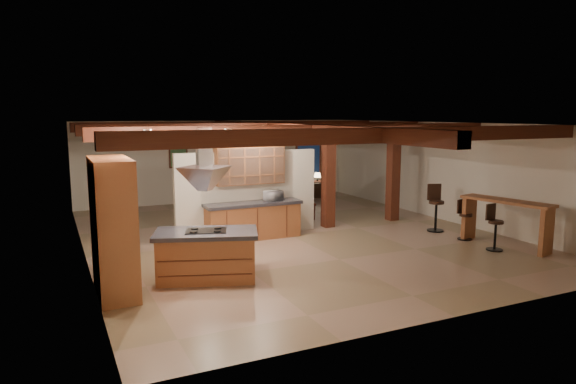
{
  "coord_description": "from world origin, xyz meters",
  "views": [
    {
      "loc": [
        -5.63,
        -11.8,
        3.16
      ],
      "look_at": [
        0.16,
        0.5,
        1.07
      ],
      "focal_mm": 32.0,
      "sensor_mm": 36.0,
      "label": 1
    }
  ],
  "objects_px": {
    "dining_table": "(273,208)",
    "bar_counter": "(506,215)",
    "sofa": "(303,189)",
    "kitchen_island": "(207,255)"
  },
  "relations": [
    {
      "from": "dining_table",
      "to": "bar_counter",
      "type": "xyz_separation_m",
      "value": [
        3.68,
        -5.44,
        0.44
      ]
    },
    {
      "from": "sofa",
      "to": "dining_table",
      "type": "bearing_deg",
      "value": 72.68
    },
    {
      "from": "dining_table",
      "to": "bar_counter",
      "type": "relative_size",
      "value": 0.84
    },
    {
      "from": "dining_table",
      "to": "sofa",
      "type": "bearing_deg",
      "value": 26.42
    },
    {
      "from": "dining_table",
      "to": "bar_counter",
      "type": "bearing_deg",
      "value": -80.17
    },
    {
      "from": "kitchen_island",
      "to": "dining_table",
      "type": "bearing_deg",
      "value": 54.13
    },
    {
      "from": "kitchen_island",
      "to": "sofa",
      "type": "relative_size",
      "value": 1.12
    },
    {
      "from": "dining_table",
      "to": "sofa",
      "type": "height_order",
      "value": "dining_table"
    },
    {
      "from": "bar_counter",
      "to": "dining_table",
      "type": "bearing_deg",
      "value": 124.07
    },
    {
      "from": "dining_table",
      "to": "bar_counter",
      "type": "height_order",
      "value": "bar_counter"
    }
  ]
}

